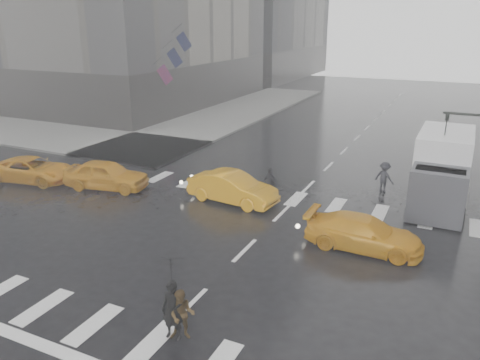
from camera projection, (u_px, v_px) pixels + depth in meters
The scene contains 14 objects.
ground at pixel (245, 250), 17.73m from camera, with size 120.00×120.00×0.00m, color black.
sidewalk_nw at pixel (125, 121), 40.58m from camera, with size 35.00×35.00×0.15m, color slate.
road_markings at pixel (245, 250), 17.72m from camera, with size 18.00×48.00×0.01m, color silver, non-canonical shape.
planter_west at pixel (456, 187), 21.60m from camera, with size 1.10×1.10×1.80m.
flag_cluster at pixel (172, 55), 37.85m from camera, with size 2.87×3.06×4.69m.
pedestrian_black at pixel (171, 287), 12.34m from camera, with size 1.08×1.10×2.43m.
pedestrian_brown at pixel (182, 315), 12.59m from camera, with size 0.71×0.56×1.47m, color #433118.
pedestrian_far_a at pixel (271, 184), 22.55m from camera, with size 0.92×0.56×1.58m, color black.
pedestrian_far_b at pixel (384, 177), 23.55m from camera, with size 1.02×0.56×1.58m, color black.
taxi_front at pixel (106, 175), 24.10m from camera, with size 1.75×4.34×1.48m, color orange.
taxi_mid at pixel (233, 188), 22.26m from camera, with size 1.53×4.39×1.45m, color orange.
taxi_rear at pixel (364, 233), 17.69m from camera, with size 1.79×3.89×1.28m, color orange.
taxi_far at pixel (33, 170), 25.24m from camera, with size 2.14×4.11×1.29m, color orange.
box_truck at pixel (442, 168), 21.69m from camera, with size 2.36×6.29×3.34m.
Camera 1 is at (6.65, -14.47, 8.23)m, focal length 35.00 mm.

